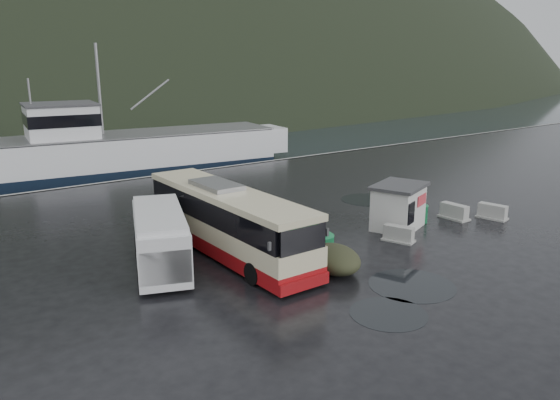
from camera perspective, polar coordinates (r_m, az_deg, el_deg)
ground at (r=25.35m, az=3.79°, el=-5.47°), size 160.00×160.00×0.00m
quay_edge at (r=42.14m, az=-13.71°, el=2.34°), size 160.00×0.60×1.50m
coach_bus at (r=25.32m, az=-5.42°, el=-5.52°), size 2.98×11.30×3.18m
white_van at (r=24.01m, az=-12.25°, el=-6.96°), size 4.07×6.51×2.57m
waste_bin_left at (r=24.96m, az=4.04°, el=-5.80°), size 1.05×1.05×1.41m
waste_bin_right at (r=30.75m, az=13.90°, el=-2.22°), size 1.26×1.26×1.36m
dome_tent at (r=23.25m, az=5.73°, el=-7.42°), size 2.78×3.29×1.10m
ticket_kiosk at (r=29.45m, az=12.15°, el=-2.87°), size 3.64×3.22×2.36m
jersey_barrier_a at (r=27.39m, az=12.25°, el=-4.22°), size 1.27×1.71×0.77m
jersey_barrier_b at (r=31.94m, az=17.69°, el=-1.86°), size 0.89×1.69×0.83m
jersey_barrier_c at (r=32.69m, az=21.25°, el=-1.80°), size 1.14×1.76×0.81m
fishing_trawler at (r=51.44m, az=-14.24°, el=4.50°), size 29.05×9.41×11.41m
puddles at (r=26.06m, az=11.01°, el=-5.13°), size 13.56×14.86×0.01m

